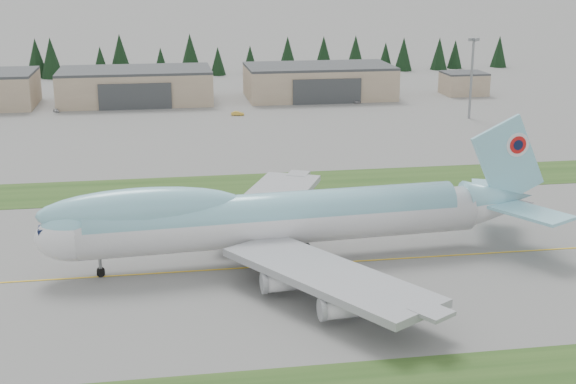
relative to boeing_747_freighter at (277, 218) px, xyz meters
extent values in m
plane|color=slate|center=(-8.47, -2.20, -6.94)|extent=(7000.00, 7000.00, 0.00)
cube|color=#27491A|center=(-8.47, 42.80, -6.94)|extent=(400.00, 18.00, 0.08)
cube|color=gold|center=(-8.47, -2.20, -6.94)|extent=(400.00, 0.40, 0.02)
cylinder|color=silver|center=(0.79, 0.05, -0.68)|extent=(60.74, 11.13, 7.01)
cylinder|color=#87CCDE|center=(-0.28, -0.02, 0.61)|extent=(56.40, 10.30, 6.47)
ellipsoid|color=silver|center=(-29.34, -2.02, -0.68)|extent=(11.67, 7.76, 7.01)
ellipsoid|color=#87CCDE|center=(-29.34, -2.02, 0.61)|extent=(9.77, 6.57, 5.94)
ellipsoid|color=#87CCDE|center=(-19.65, -1.35, 2.66)|extent=(30.11, 7.98, 6.47)
cube|color=#0C1433|center=(-33.11, -2.27, 0.72)|extent=(2.50, 2.96, 1.40)
cone|color=silver|center=(36.31, 2.49, -0.68)|extent=(13.38, 7.74, 6.87)
cone|color=#87CCDE|center=(36.31, 2.49, 0.61)|extent=(12.27, 7.05, 6.26)
cube|color=#87CCDE|center=(37.38, 2.57, 6.66)|extent=(13.08, 1.54, 14.89)
cylinder|color=silver|center=(38.64, 3.09, 9.24)|extent=(3.89, 0.48, 3.88)
cylinder|color=red|center=(38.64, 3.19, 9.24)|extent=(2.81, 0.41, 2.80)
cylinder|color=#0C1433|center=(38.63, 3.30, 9.24)|extent=(1.63, 0.33, 1.62)
cube|color=#87CCDE|center=(38.01, 9.10, -0.03)|extent=(10.31, 13.40, 0.50)
cube|color=#87CCDE|center=(38.90, -3.82, -0.03)|extent=(11.40, 13.52, 0.50)
cube|color=#999BA0|center=(1.72, 17.96, -2.62)|extent=(22.55, 33.73, 1.08)
cube|color=#999BA0|center=(4.16, -17.55, -2.62)|extent=(25.81, 32.88, 1.08)
cylinder|color=silver|center=(-2.93, 13.31, -4.67)|extent=(5.78, 3.07, 2.70)
cylinder|color=silver|center=(1.66, 23.68, -4.67)|extent=(5.78, 3.07, 2.70)
cylinder|color=silver|center=(-1.08, -13.59, -4.67)|extent=(5.78, 3.07, 2.70)
cylinder|color=silver|center=(4.88, -23.24, -4.67)|extent=(5.78, 3.07, 2.70)
cylinder|color=gray|center=(-26.11, -1.79, -5.64)|extent=(0.51, 0.51, 2.59)
cylinder|color=gray|center=(-1.04, 3.17, -5.53)|extent=(0.64, 0.64, 2.80)
cylinder|color=gray|center=(-0.60, -3.29, -5.53)|extent=(0.64, 0.64, 2.80)
cylinder|color=gray|center=(4.34, 3.54, -5.53)|extent=(0.64, 0.64, 2.80)
cylinder|color=gray|center=(4.78, -2.92, -5.53)|extent=(0.64, 0.64, 2.80)
cylinder|color=black|center=(-26.08, -2.22, -6.34)|extent=(1.21, 0.46, 1.19)
cylinder|color=black|center=(-26.14, -1.36, -6.34)|extent=(1.21, 0.46, 1.19)
cylinder|color=black|center=(-1.04, 3.17, -6.29)|extent=(1.33, 0.63, 1.29)
cylinder|color=black|center=(-0.60, -3.29, -6.29)|extent=(1.33, 0.63, 1.29)
cylinder|color=black|center=(4.34, 3.54, -6.29)|extent=(1.33, 0.63, 1.29)
cylinder|color=black|center=(4.78, -2.92, -6.29)|extent=(1.33, 0.63, 1.29)
cube|color=#9E876F|center=(-23.47, 147.80, -1.94)|extent=(48.00, 26.00, 10.00)
cube|color=#36393B|center=(-23.47, 147.80, 3.46)|extent=(48.00, 26.00, 0.80)
cube|color=#36393B|center=(-23.47, 134.50, -2.94)|extent=(22.08, 0.60, 8.00)
cube|color=#9E876F|center=(36.53, 147.80, -1.94)|extent=(48.00, 26.00, 10.00)
cube|color=#36393B|center=(36.53, 147.80, 3.46)|extent=(48.00, 26.00, 0.80)
cube|color=#36393B|center=(36.53, 134.50, -2.94)|extent=(22.08, 0.60, 8.00)
cube|color=#9E876F|center=(86.53, 145.80, -3.44)|extent=(14.00, 12.00, 7.00)
cube|color=#36393B|center=(86.53, 145.80, 0.36)|extent=(14.00, 12.00, 0.60)
cylinder|color=gray|center=(72.16, 104.39, 4.14)|extent=(0.70, 0.70, 22.16)
cube|color=gray|center=(72.16, 104.39, 15.62)|extent=(3.20, 3.20, 0.80)
imported|color=#BCBBBD|center=(-47.20, 134.15, -6.94)|extent=(2.32, 3.44, 1.09)
imported|color=gold|center=(6.38, 119.69, -6.94)|extent=(3.97, 1.98, 1.25)
imported|color=#A5A4A8|center=(46.05, 135.23, -6.94)|extent=(2.31, 4.21, 1.15)
cone|color=black|center=(-62.72, 213.06, 0.65)|extent=(8.50, 8.50, 15.17)
cone|color=black|center=(-56.60, 209.51, 0.92)|extent=(8.80, 8.80, 15.71)
cone|color=black|center=(-38.10, 210.20, -1.00)|extent=(6.65, 6.65, 11.88)
cone|color=black|center=(-30.55, 213.27, 1.24)|extent=(9.16, 9.16, 16.35)
cone|color=black|center=(-14.75, 208.65, -1.33)|extent=(6.28, 6.28, 11.21)
cone|color=black|center=(-3.10, 209.40, 1.24)|extent=(9.16, 9.16, 16.35)
cone|color=black|center=(7.70, 207.63, -1.33)|extent=(6.27, 6.27, 11.20)
cone|color=black|center=(20.85, 209.62, -1.28)|extent=(6.33, 6.33, 11.31)
cone|color=black|center=(36.36, 210.72, 0.36)|extent=(8.17, 8.17, 14.60)
cone|color=black|center=(51.70, 212.65, 0.28)|extent=(8.08, 8.08, 14.43)
cone|color=black|center=(65.15, 212.57, 0.33)|extent=(8.14, 8.14, 14.53)
cone|color=black|center=(78.01, 212.47, -1.21)|extent=(6.42, 6.42, 11.46)
cone|color=black|center=(84.69, 208.90, -0.09)|extent=(7.67, 7.67, 13.69)
cone|color=black|center=(100.30, 209.43, -0.24)|extent=(7.50, 7.50, 13.39)
cone|color=black|center=(108.45, 212.50, -0.95)|extent=(6.70, 6.70, 11.97)
cone|color=black|center=(128.59, 213.50, -0.29)|extent=(7.44, 7.44, 13.28)
camera|label=1|loc=(-16.94, -113.07, 37.08)|focal=50.00mm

